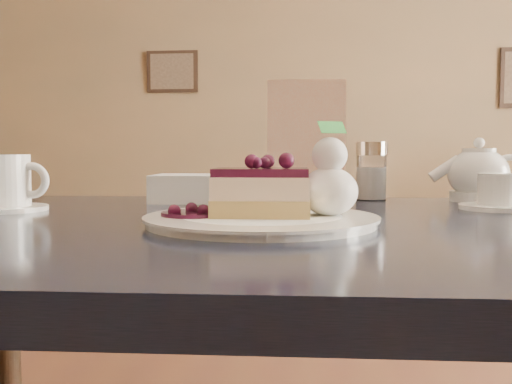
# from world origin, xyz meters

# --- Properties ---
(main_table) EXTENTS (1.34, 0.91, 0.82)m
(main_table) POSITION_xyz_m (-0.20, 0.30, 0.73)
(main_table) COLOR black
(main_table) RESTS_ON ground
(dessert_plate) EXTENTS (0.31, 0.31, 0.01)m
(dessert_plate) POSITION_xyz_m (-0.20, 0.25, 0.82)
(dessert_plate) COLOR white
(dessert_plate) RESTS_ON main_table
(cheesecake_slice) EXTENTS (0.13, 0.10, 0.07)m
(cheesecake_slice) POSITION_xyz_m (-0.20, 0.25, 0.86)
(cheesecake_slice) COLOR #E5C678
(cheesecake_slice) RESTS_ON dessert_plate
(whipped_cream) EXTENTS (0.08, 0.08, 0.07)m
(whipped_cream) POSITION_xyz_m (-0.11, 0.26, 0.86)
(whipped_cream) COLOR white
(whipped_cream) RESTS_ON dessert_plate
(berry_sauce) EXTENTS (0.09, 0.09, 0.01)m
(berry_sauce) POSITION_xyz_m (-0.30, 0.24, 0.83)
(berry_sauce) COLOR #320D24
(berry_sauce) RESTS_ON dessert_plate
(coffee_set) EXTENTS (0.15, 0.14, 0.10)m
(coffee_set) POSITION_xyz_m (-0.65, 0.40, 0.86)
(coffee_set) COLOR white
(coffee_set) RESTS_ON main_table
(tea_set) EXTENTS (0.17, 0.29, 0.11)m
(tea_set) POSITION_xyz_m (0.20, 0.63, 0.87)
(tea_set) COLOR white
(tea_set) RESTS_ON main_table
(menu_card) EXTENTS (0.15, 0.04, 0.24)m
(menu_card) POSITION_xyz_m (-0.15, 0.62, 0.94)
(menu_card) COLOR white
(menu_card) RESTS_ON main_table
(sugar_shaker) EXTENTS (0.07, 0.07, 0.12)m
(sugar_shaker) POSITION_xyz_m (-0.01, 0.67, 0.88)
(sugar_shaker) COLOR white
(sugar_shaker) RESTS_ON main_table
(napkin_stack) EXTENTS (0.14, 0.14, 0.05)m
(napkin_stack) POSITION_xyz_m (-0.38, 0.60, 0.85)
(napkin_stack) COLOR white
(napkin_stack) RESTS_ON main_table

